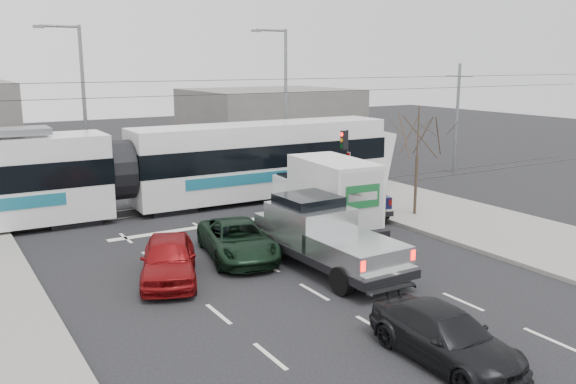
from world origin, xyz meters
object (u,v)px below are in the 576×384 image
navy_pickup (352,192)px  box_truck (327,195)px  bare_tree (418,136)px  green_car (238,240)px  traffic_signal (345,150)px  street_lamp_near (283,95)px  red_car (169,259)px  tram (118,172)px  silver_pickup (322,234)px  dark_car (445,336)px  street_lamp_far (80,99)px

navy_pickup → box_truck: bearing=-129.7°
bare_tree → green_car: bare_tree is taller
traffic_signal → street_lamp_near: size_ratio=0.40×
red_car → green_car: bearing=39.6°
navy_pickup → tram: bearing=166.7°
traffic_signal → box_truck: traffic_signal is taller
traffic_signal → silver_pickup: size_ratio=0.54×
traffic_signal → box_truck: size_ratio=0.55×
street_lamp_near → box_truck: (-4.62, -11.37, -3.55)m
green_car → bare_tree: bearing=18.3°
silver_pickup → dark_car: silver_pickup is taller
traffic_signal → silver_pickup: (-6.57, -7.56, -1.54)m
silver_pickup → green_car: size_ratio=1.38×
street_lamp_far → green_car: 15.41m
street_lamp_near → green_car: (-9.49, -12.62, -4.44)m
navy_pickup → street_lamp_near: bearing=94.3°
dark_car → street_lamp_far: bearing=97.4°
dark_car → tram: bearing=99.2°
red_car → dark_car: (3.70, -8.78, -0.11)m
silver_pickup → green_car: bearing=129.1°
traffic_signal → tram: size_ratio=0.12×
box_truck → navy_pickup: (2.89, 2.05, -0.56)m
navy_pickup → silver_pickup: bearing=-119.8°
tram → street_lamp_far: bearing=92.0°
traffic_signal → tram: bearing=162.3°
tram → navy_pickup: bearing=-27.0°
box_truck → red_car: 8.25m
green_car → dark_car: (0.67, -9.77, -0.04)m
street_lamp_far → box_truck: (6.88, -13.37, -3.55)m
bare_tree → dark_car: size_ratio=1.14×
traffic_signal → navy_pickup: size_ratio=0.70×
street_lamp_far → dark_car: (2.68, -24.39, -4.48)m
red_car → box_truck: bearing=37.2°
tram → silver_pickup: size_ratio=4.33×
silver_pickup → box_truck: (2.79, 3.69, 0.36)m
dark_car → green_car: bearing=95.1°
bare_tree → box_truck: bearing=178.5°
traffic_signal → street_lamp_far: bearing=138.3°
street_lamp_far → green_car: (2.01, -14.62, -4.44)m
box_truck → red_car: bearing=-159.3°
traffic_signal → green_car: traffic_signal is taller
silver_pickup → dark_car: bearing=-102.0°
box_truck → green_car: size_ratio=1.34×
street_lamp_near → box_truck: size_ratio=1.38×
traffic_signal → street_lamp_near: street_lamp_near is taller
street_lamp_far → red_car: street_lamp_far is taller
silver_pickup → box_truck: box_truck is taller
dark_car → bare_tree: bearing=51.2°
tram → box_truck: tram is taller
street_lamp_far → silver_pickup: 17.98m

